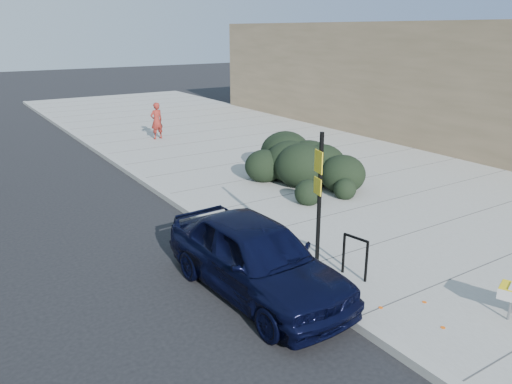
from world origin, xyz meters
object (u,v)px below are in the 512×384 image
at_px(bike_rack, 355,253).
at_px(pedestrian, 157,121).
at_px(sedan_navy, 256,257).
at_px(sign_post, 319,192).

relative_size(bike_rack, pedestrian, 0.53).
distance_m(sedan_navy, pedestrian, 14.17).
relative_size(bike_rack, sedan_navy, 0.20).
bearing_deg(sign_post, bike_rack, -61.98).
relative_size(sedan_navy, pedestrian, 2.71).
distance_m(sign_post, pedestrian, 13.75).
distance_m(sign_post, sedan_navy, 1.87).
xyz_separation_m(sedan_navy, pedestrian, (3.66, 13.69, 0.21)).
bearing_deg(sign_post, sedan_navy, -162.80).
height_order(sedan_navy, pedestrian, pedestrian).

